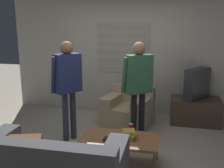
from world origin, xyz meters
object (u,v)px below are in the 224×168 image
Objects in this scene: coffee_table at (119,140)px; tv at (197,84)px; soda_can at (131,128)px; armchair_beige at (129,110)px; person_right_standing at (138,79)px; person_left_standing at (68,79)px; spare_remote at (105,139)px; book_stack at (128,135)px.

tv is at bearing 58.23° from coffee_table.
armchair_beige is at bearing 100.51° from soda_can.
person_right_standing reaches higher than armchair_beige.
tv is 0.37× the size of person_right_standing.
tv is at bearing 7.64° from person_right_standing.
person_left_standing is 13.47× the size of soda_can.
coffee_table is at bearing 33.49° from spare_remote.
book_stack is 0.32m from spare_remote.
book_stack is (-1.06, -1.89, -0.36)m from tv.
tv is 2.20m from book_stack.
person_right_standing is at bearing -9.01° from tv.
person_right_standing is at bearing 80.73° from coffee_table.
soda_can is (1.13, -0.39, -0.61)m from person_left_standing.
book_stack is (-0.02, -0.86, -0.62)m from person_right_standing.
person_right_standing is 12.77× the size of spare_remote.
soda_can is at bearing 3.70° from tv.
armchair_beige is at bearing -37.28° from tv.
coffee_table is 2.29m from tv.
person_left_standing is at bearing 151.06° from book_stack.
tv is (1.29, 0.39, 0.51)m from armchair_beige.
tv is 2.54m from person_left_standing.
book_stack is at bearing 5.85° from coffee_table.
tv is at bearing -23.84° from person_left_standing.
book_stack reaches higher than spare_remote.
spare_remote is (-0.30, -0.12, -0.04)m from book_stack.
spare_remote is at bearing -131.26° from soda_can.
book_stack is 1.88× the size of spare_remote.
person_right_standing is 6.77× the size of book_stack.
book_stack is (0.12, 0.01, 0.09)m from coffee_table.
soda_can is at bearing 88.66° from book_stack.
soda_can is (-1.06, -1.66, -0.35)m from tv.
spare_remote is at bearing -158.79° from book_stack.
armchair_beige reaches higher than soda_can.
book_stack is 0.23m from soda_can.
book_stack is at bearing -91.34° from soda_can.
coffee_table is at bearing -86.23° from person_left_standing.
soda_can is at bearing 52.29° from spare_remote.
armchair_beige is 7.77× the size of spare_remote.
armchair_beige is 0.61× the size of person_left_standing.
armchair_beige is at bearing 91.20° from spare_remote.
armchair_beige is at bearing 98.73° from book_stack.
soda_can is (0.01, 0.23, 0.01)m from book_stack.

